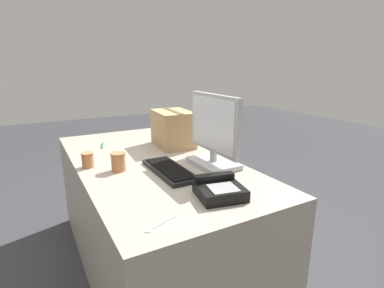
% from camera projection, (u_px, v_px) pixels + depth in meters
% --- Properties ---
extents(ground_plane, '(12.00, 12.00, 0.00)m').
position_uv_depth(ground_plane, '(155.00, 261.00, 2.10)').
color(ground_plane, '#38383D').
extents(office_desk, '(1.80, 0.90, 0.75)m').
position_uv_depth(office_desk, '(153.00, 213.00, 2.01)').
color(office_desk, '#A89E8E').
rests_on(office_desk, ground_plane).
extents(monitor, '(0.47, 0.21, 0.43)m').
position_uv_depth(monitor, '(214.00, 135.00, 1.74)').
color(monitor, '#B7B7B7').
rests_on(monitor, office_desk).
extents(keyboard, '(0.44, 0.17, 0.03)m').
position_uv_depth(keyboard, '(169.00, 170.00, 1.69)').
color(keyboard, black).
rests_on(keyboard, office_desk).
extents(desk_phone, '(0.24, 0.24, 0.08)m').
position_uv_depth(desk_phone, '(219.00, 190.00, 1.38)').
color(desk_phone, black).
rests_on(desk_phone, office_desk).
extents(paper_cup_left, '(0.07, 0.07, 0.09)m').
position_uv_depth(paper_cup_left, '(88.00, 160.00, 1.76)').
color(paper_cup_left, '#BC7547').
rests_on(paper_cup_left, office_desk).
extents(paper_cup_right, '(0.09, 0.09, 0.11)m').
position_uv_depth(paper_cup_right, '(118.00, 162.00, 1.70)').
color(paper_cup_right, '#BC7547').
rests_on(paper_cup_right, office_desk).
extents(spoon, '(0.07, 0.16, 0.00)m').
position_uv_depth(spoon, '(156.00, 226.00, 1.13)').
color(spoon, silver).
rests_on(spoon, office_desk).
extents(cardboard_box, '(0.36, 0.27, 0.26)m').
position_uv_depth(cardboard_box, '(173.00, 129.00, 2.20)').
color(cardboard_box, tan).
rests_on(cardboard_box, office_desk).
extents(pen_marker, '(0.14, 0.05, 0.01)m').
position_uv_depth(pen_marker, '(102.00, 145.00, 2.21)').
color(pen_marker, '#198C33').
rests_on(pen_marker, office_desk).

